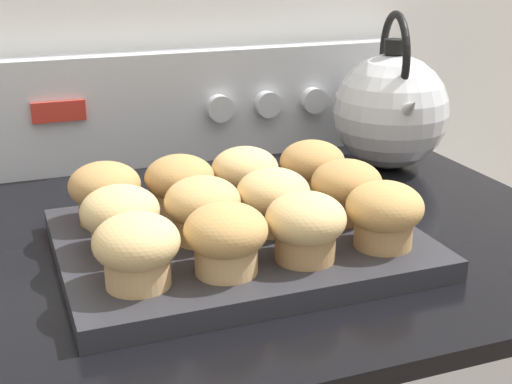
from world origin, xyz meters
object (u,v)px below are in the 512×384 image
Objects in this scene: muffin_r1_c0 at (120,218)px; tea_kettle at (391,109)px; muffin_r2_c1 at (180,183)px; muffin_r1_c1 at (203,208)px; muffin_r1_c3 at (346,189)px; muffin_r0_c1 at (226,237)px; muffin_r0_c3 at (384,213)px; muffin_r2_c0 at (105,191)px; muffin_r0_c0 at (137,249)px; muffin_r2_c3 at (312,167)px; muffin_pan at (238,243)px; muffin_r0_c2 at (306,225)px; muffin_r1_c2 at (273,198)px; muffin_r2_c2 at (245,174)px.

muffin_r1_c0 is 0.35× the size of tea_kettle.
muffin_r1_c0 and muffin_r2_c1 have the same top height.
muffin_r1_c3 is at bearing 0.18° from muffin_r1_c1.
muffin_r0_c1 is 1.00× the size of muffin_r0_c3.
muffin_r1_c3 is (0.16, 0.08, 0.00)m from muffin_r0_c1.
muffin_r2_c0 and muffin_r2_c1 have the same top height.
muffin_r1_c1 is (0.08, 0.08, 0.00)m from muffin_r0_c0.
muffin_r0_c1 and muffin_r2_c3 have the same top height.
muffin_pan is at bearing -63.16° from muffin_r2_c1.
muffin_r1_c3 is at bearing -88.77° from muffin_r2_c3.
muffin_r1_c0 is at bearing 153.09° from muffin_r0_c2.
muffin_r1_c0 is at bearing -179.87° from muffin_pan.
muffin_r0_c0 and muffin_r0_c2 have the same top height.
muffin_r1_c1 is 1.00× the size of muffin_r1_c2.
muffin_r2_c1 is at bearing 133.80° from muffin_r1_c2.
muffin_r1_c2 is (0.16, 0.08, 0.00)m from muffin_r0_c0.
muffin_r2_c2 is at bearing -155.05° from tea_kettle.
muffin_r0_c2 is 0.12m from muffin_r1_c3.
tea_kettle reaches higher than muffin_r2_c1.
muffin_r0_c3 is at bearing 0.58° from muffin_r0_c1.
muffin_pan is 4.75× the size of muffin_r1_c3.
muffin_r2_c3 is (0.16, 0.16, 0.00)m from muffin_r0_c1.
muffin_r0_c1 is 1.00× the size of muffin_r2_c1.
muffin_r0_c3 is (0.09, 0.00, 0.00)m from muffin_r0_c2.
muffin_r2_c0 is at bearing -179.41° from muffin_r2_c2.
muffin_r0_c0 is at bearing -137.29° from muffin_r1_c1.
muffin_r2_c2 is at bearing 65.42° from muffin_pan.
muffin_r2_c2 is (-0.09, 0.09, 0.00)m from muffin_r1_c3.
muffin_r0_c2 is at bearing -89.26° from muffin_r1_c2.
muffin_r2_c0 is (-0.16, 0.08, 0.00)m from muffin_r1_c2.
muffin_r2_c3 is (0.24, -0.00, 0.00)m from muffin_r2_c0.
muffin_r2_c0 is at bearing 146.05° from muffin_pan.
muffin_r1_c0 is at bearing -89.19° from muffin_r2_c0.
tea_kettle is (0.34, 0.13, 0.03)m from muffin_r2_c1.
muffin_r2_c0 is (-0.08, 0.16, 0.00)m from muffin_r0_c1.
muffin_r0_c0 is 0.16m from muffin_r0_c2.
muffin_r0_c0 is 0.08m from muffin_r1_c0.
muffin_r2_c3 is (0.16, 0.08, 0.00)m from muffin_r1_c1.
muffin_r1_c2 is 1.00× the size of muffin_r2_c3.
muffin_pan is 4.75× the size of muffin_r1_c1.
muffin_r1_c2 and muffin_r1_c3 have the same top height.
muffin_r1_c1 is at bearing -1.49° from muffin_r1_c0.
muffin_pan is 0.06m from muffin_r1_c2.
muffin_r1_c2 is (0.04, -0.00, 0.05)m from muffin_pan.
muffin_r1_c1 is (-0.08, 0.08, 0.00)m from muffin_r0_c2.
muffin_r0_c3 is at bearing -44.06° from muffin_r2_c1.
muffin_r0_c2 reaches higher than muffin_pan.
muffin_r2_c2 is at bearing 90.37° from muffin_r0_c2.
muffin_r0_c0 is at bearing -146.00° from tea_kettle.
muffin_r1_c2 and muffin_r2_c2 have the same top height.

